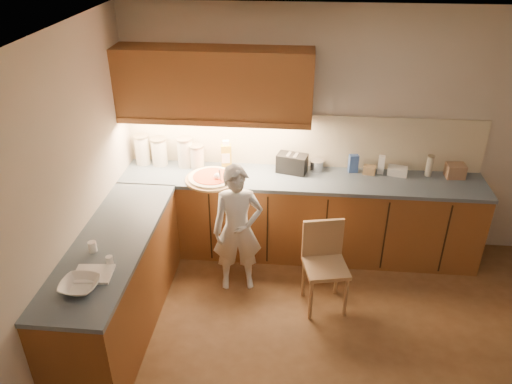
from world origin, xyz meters
TOP-DOWN VIEW (x-y plane):
  - room at (0.00, 0.00)m, footprint 4.54×4.50m
  - l_counter at (-0.92, 1.25)m, footprint 3.77×2.62m
  - backsplash at (-0.38, 1.99)m, footprint 3.75×0.02m
  - upper_cabinets at (-1.27, 1.82)m, footprint 1.95×0.36m
  - pizza_on_board at (-1.29, 1.55)m, footprint 0.54×0.54m
  - child at (-0.96, 1.05)m, footprint 0.53×0.40m
  - wooden_chair at (-0.13, 0.88)m, footprint 0.46×0.46m
  - mixing_bowl at (-1.95, -0.23)m, footprint 0.29×0.29m
  - canister_a at (-2.10, 1.87)m, footprint 0.16×0.16m
  - canister_b at (-1.91, 1.86)m, footprint 0.17×0.17m
  - canister_c at (-1.62, 1.85)m, footprint 0.17×0.17m
  - canister_d at (-1.49, 1.83)m, footprint 0.16×0.16m
  - oil_jug at (-1.18, 1.83)m, footprint 0.12×0.10m
  - toaster at (-0.48, 1.82)m, footprint 0.34×0.25m
  - steel_pot at (-0.22, 1.88)m, footprint 0.15×0.15m
  - blue_box at (0.17, 1.88)m, footprint 0.11×0.08m
  - card_box_a at (0.33, 1.85)m, footprint 0.14×0.11m
  - white_bottle at (0.45, 1.88)m, footprint 0.07×0.07m
  - flat_pack at (0.63, 1.86)m, footprint 0.22×0.18m
  - tall_jar at (0.94, 1.87)m, footprint 0.07×0.07m
  - card_box_b at (1.21, 1.86)m, footprint 0.20×0.16m
  - dough_cloth at (-1.92, -0.06)m, footprint 0.30×0.25m
  - spice_jar_a at (-2.04, 0.24)m, footprint 0.07×0.07m
  - spice_jar_b at (-1.84, 0.08)m, footprint 0.06×0.06m

SIDE VIEW (x-z plane):
  - l_counter at x=-0.92m, z-range 0.00..0.92m
  - wooden_chair at x=-0.13m, z-range 0.07..0.93m
  - child at x=-0.96m, z-range 0.00..1.33m
  - dough_cloth at x=-1.92m, z-range 0.92..0.94m
  - pizza_on_board at x=-1.29m, z-range 0.83..1.05m
  - mixing_bowl at x=-1.95m, z-range 0.92..0.99m
  - spice_jar_b at x=-1.84m, z-range 0.92..0.99m
  - flat_pack at x=0.63m, z-range 0.92..1.00m
  - card_box_a at x=0.33m, z-range 0.92..1.01m
  - spice_jar_a at x=-2.04m, z-range 0.92..1.01m
  - steel_pot at x=-0.22m, z-range 0.92..1.04m
  - card_box_b at x=1.21m, z-range 0.92..1.07m
  - blue_box at x=0.17m, z-range 0.92..1.11m
  - white_bottle at x=0.45m, z-range 0.92..1.11m
  - toaster at x=-0.48m, z-range 0.92..1.12m
  - tall_jar at x=0.94m, z-range 0.92..1.15m
  - canister_d at x=-1.49m, z-range 0.92..1.18m
  - oil_jug at x=-1.18m, z-range 0.91..1.23m
  - canister_b at x=-1.91m, z-range 0.92..1.23m
  - canister_c at x=-1.62m, z-range 0.92..1.25m
  - canister_a at x=-2.10m, z-range 0.92..1.25m
  - backsplash at x=-0.38m, z-range 0.92..1.50m
  - room at x=0.00m, z-range 0.37..2.99m
  - upper_cabinets at x=-1.27m, z-range 1.48..2.21m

